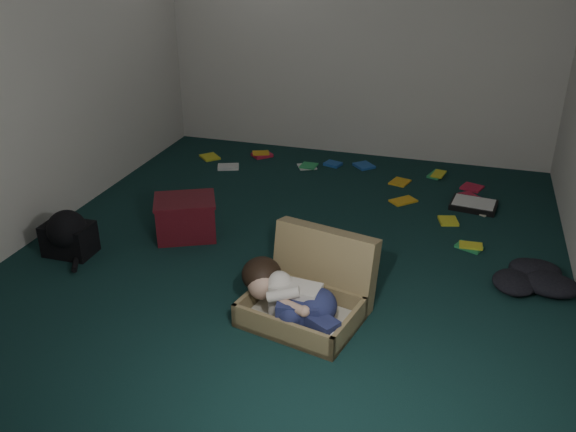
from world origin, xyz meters
The scene contains 11 objects.
floor centered at (0.00, 0.00, 0.00)m, with size 4.50×4.50×0.00m, color #0E2A28.
wall_back centered at (0.00, 2.25, 1.30)m, with size 4.50×4.50×0.00m, color silver.
wall_front centered at (0.00, -2.25, 1.30)m, with size 4.50×4.50×0.00m, color silver.
wall_left centered at (-2.00, 0.00, 1.30)m, with size 4.50×4.50×0.00m, color silver.
suitcase centered at (0.34, -0.76, 0.15)m, with size 0.82×0.81×0.51m.
person centered at (0.25, -0.92, 0.19)m, with size 0.71×0.48×0.31m.
maroon_bin centered at (-0.87, -0.04, 0.16)m, with size 0.58×0.54×0.32m.
backpack centered at (-1.58, -0.55, 0.13)m, with size 0.44×0.35×0.27m, color black, non-canonical shape.
clothing_pile centered at (1.70, 0.01, 0.08)m, with size 0.48×0.39×0.15m, color black, non-canonical shape.
paper_tray centered at (1.29, 1.18, 0.03)m, with size 0.42×0.33×0.05m.
book_scatter centered at (0.34, 1.44, 0.01)m, with size 2.95×1.70×0.02m.
Camera 1 is at (1.15, -3.91, 2.25)m, focal length 38.00 mm.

